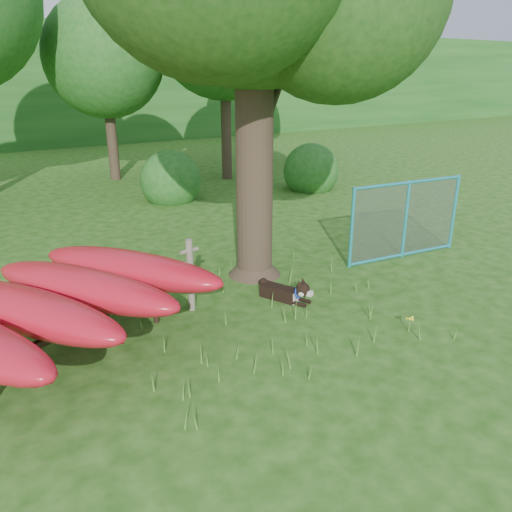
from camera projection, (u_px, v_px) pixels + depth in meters
ground at (289, 351)px, 6.95m from camera, size 80.00×80.00×0.00m
wooden_post at (190, 273)px, 7.94m from camera, size 0.33×0.13×1.21m
kayak_rack at (57, 298)px, 6.58m from camera, size 4.64×4.18×1.11m
husky_dog at (287, 292)px, 8.42m from camera, size 0.59×1.00×0.47m
fence_section at (406, 220)px, 10.21m from camera, size 2.76×0.34×2.70m
wildflower_clump at (410, 320)px, 7.40m from camera, size 0.12×0.12×0.25m
bg_tree_c at (104, 57)px, 16.64m from camera, size 4.00×4.00×6.12m
bg_tree_d at (224, 26)px, 16.42m from camera, size 4.80×4.80×7.50m
bg_tree_e at (254, 30)px, 20.24m from camera, size 4.60×4.60×7.55m
shrub_right at (310, 189)px, 16.53m from camera, size 1.80×1.80×1.80m
shrub_mid at (172, 200)px, 15.12m from camera, size 1.80×1.80×1.80m
wooded_hillside at (5, 84)px, 28.26m from camera, size 80.00×12.00×6.00m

